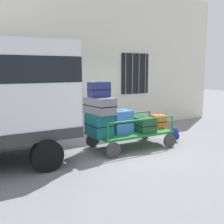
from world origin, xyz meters
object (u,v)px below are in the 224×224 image
object	(u,v)px
suitcase_left_middle	(100,105)
suitcase_midleft_bottom	(121,122)
luggage_cart	(131,134)
backpack	(175,135)
suitcase_left_top	(99,90)
suitcase_center_bottom	(141,123)
suitcase_midright_bottom	(158,121)
suitcase_left_bottom	(99,125)

from	to	relation	value
suitcase_left_middle	suitcase_midleft_bottom	distance (m)	0.83
luggage_cart	backpack	xyz separation A→B (m)	(1.48, -0.18, -0.15)
suitcase_left_middle	suitcase_left_top	distance (m)	0.41
suitcase_left_middle	suitcase_left_top	xyz separation A→B (m)	(0.00, 0.02, 0.41)
suitcase_center_bottom	suitcase_midleft_bottom	bearing A→B (deg)	176.83
suitcase_center_bottom	suitcase_midright_bottom	xyz separation A→B (m)	(0.67, 0.05, -0.01)
luggage_cart	suitcase_left_middle	bearing A→B (deg)	-179.02
luggage_cart	suitcase_left_top	size ratio (longest dim) A/B	4.00
suitcase_midleft_bottom	suitcase_center_bottom	world-z (taller)	suitcase_midleft_bottom
luggage_cart	suitcase_midright_bottom	xyz separation A→B (m)	(1.00, 0.03, 0.27)
luggage_cart	suitcase_left_middle	xyz separation A→B (m)	(-1.00, -0.02, 0.88)
luggage_cart	suitcase_left_middle	size ratio (longest dim) A/B	2.45
suitcase_left_top	suitcase_center_bottom	size ratio (longest dim) A/B	0.57
suitcase_left_middle	suitcase_center_bottom	distance (m)	1.46
suitcase_left_bottom	luggage_cart	bearing A→B (deg)	-1.38
suitcase_left_bottom	suitcase_left_top	distance (m)	0.92
suitcase_midright_bottom	suitcase_left_top	bearing A→B (deg)	-179.15
suitcase_left_bottom	backpack	xyz separation A→B (m)	(2.48, -0.20, -0.53)
suitcase_left_bottom	suitcase_left_middle	distance (m)	0.51
suitcase_left_bottom	backpack	bearing A→B (deg)	-4.66
suitcase_center_bottom	backpack	size ratio (longest dim) A/B	2.22
suitcase_midleft_bottom	suitcase_midright_bottom	bearing A→B (deg)	0.56
luggage_cart	suitcase_left_bottom	bearing A→B (deg)	178.62
suitcase_midright_bottom	suitcase_center_bottom	bearing A→B (deg)	-175.71
suitcase_midleft_bottom	backpack	distance (m)	1.90
suitcase_left_middle	suitcase_midright_bottom	bearing A→B (deg)	1.41
suitcase_center_bottom	backpack	xyz separation A→B (m)	(1.15, -0.16, -0.43)
luggage_cart	suitcase_left_top	distance (m)	1.63
suitcase_left_top	backpack	xyz separation A→B (m)	(2.48, -0.18, -1.44)
luggage_cart	suitcase_left_bottom	xyz separation A→B (m)	(-1.00, 0.02, 0.37)
suitcase_midleft_bottom	suitcase_midright_bottom	size ratio (longest dim) A/B	1.53
suitcase_left_bottom	suitcase_center_bottom	size ratio (longest dim) A/B	0.76
suitcase_left_middle	suitcase_left_top	world-z (taller)	suitcase_left_top
luggage_cart	suitcase_midleft_bottom	xyz separation A→B (m)	(-0.33, 0.02, 0.39)
suitcase_midright_bottom	backpack	bearing A→B (deg)	-23.63
suitcase_left_bottom	suitcase_midright_bottom	size ratio (longest dim) A/B	1.81
suitcase_midleft_bottom	suitcase_center_bottom	bearing A→B (deg)	-3.17
suitcase_left_bottom	suitcase_center_bottom	bearing A→B (deg)	-1.80
suitcase_center_bottom	suitcase_left_middle	bearing A→B (deg)	179.97
luggage_cart	suitcase_left_middle	distance (m)	1.33
suitcase_left_top	luggage_cart	bearing A→B (deg)	-0.15
suitcase_left_bottom	suitcase_midright_bottom	distance (m)	2.00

